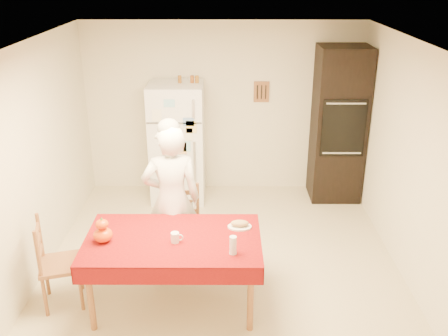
{
  "coord_description": "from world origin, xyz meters",
  "views": [
    {
      "loc": [
        0.04,
        -4.81,
        3.23
      ],
      "look_at": [
        0.02,
        0.2,
        1.16
      ],
      "focal_mm": 40.0,
      "sensor_mm": 36.0,
      "label": 1
    }
  ],
  "objects_px": {
    "pumpkin_lower": "(103,235)",
    "seated_woman": "(172,200)",
    "oven_cabinet": "(338,125)",
    "bread_plate": "(240,227)",
    "dining_table": "(173,244)",
    "wine_glass": "(233,245)",
    "chair_far": "(183,223)",
    "coffee_mug": "(175,237)",
    "refrigerator": "(178,143)",
    "chair_left": "(53,260)"
  },
  "relations": [
    {
      "from": "dining_table",
      "to": "wine_glass",
      "type": "bearing_deg",
      "value": -24.98
    },
    {
      "from": "chair_left",
      "to": "coffee_mug",
      "type": "bearing_deg",
      "value": -109.32
    },
    {
      "from": "seated_woman",
      "to": "pumpkin_lower",
      "type": "bearing_deg",
      "value": 42.22
    },
    {
      "from": "pumpkin_lower",
      "to": "bread_plate",
      "type": "bearing_deg",
      "value": 11.56
    },
    {
      "from": "refrigerator",
      "to": "chair_left",
      "type": "bearing_deg",
      "value": -112.12
    },
    {
      "from": "wine_glass",
      "to": "chair_far",
      "type": "bearing_deg",
      "value": 118.31
    },
    {
      "from": "oven_cabinet",
      "to": "coffee_mug",
      "type": "xyz_separation_m",
      "value": [
        -2.07,
        -2.62,
        -0.29
      ]
    },
    {
      "from": "refrigerator",
      "to": "coffee_mug",
      "type": "xyz_separation_m",
      "value": [
        0.21,
        -2.58,
        -0.04
      ]
    },
    {
      "from": "refrigerator",
      "to": "oven_cabinet",
      "type": "xyz_separation_m",
      "value": [
        2.28,
        0.05,
        0.25
      ]
    },
    {
      "from": "refrigerator",
      "to": "bread_plate",
      "type": "xyz_separation_m",
      "value": [
        0.83,
        -2.3,
        -0.08
      ]
    },
    {
      "from": "seated_woman",
      "to": "pumpkin_lower",
      "type": "relative_size",
      "value": 9.28
    },
    {
      "from": "oven_cabinet",
      "to": "chair_far",
      "type": "height_order",
      "value": "oven_cabinet"
    },
    {
      "from": "pumpkin_lower",
      "to": "wine_glass",
      "type": "height_order",
      "value": "wine_glass"
    },
    {
      "from": "seated_woman",
      "to": "coffee_mug",
      "type": "relative_size",
      "value": 17.13
    },
    {
      "from": "dining_table",
      "to": "chair_left",
      "type": "relative_size",
      "value": 1.79
    },
    {
      "from": "refrigerator",
      "to": "wine_glass",
      "type": "xyz_separation_m",
      "value": [
        0.75,
        -2.77,
        -0.0
      ]
    },
    {
      "from": "chair_far",
      "to": "bread_plate",
      "type": "xyz_separation_m",
      "value": [
        0.63,
        -0.54,
        0.26
      ]
    },
    {
      "from": "dining_table",
      "to": "pumpkin_lower",
      "type": "xyz_separation_m",
      "value": [
        -0.66,
        -0.06,
        0.14
      ]
    },
    {
      "from": "chair_left",
      "to": "coffee_mug",
      "type": "xyz_separation_m",
      "value": [
        1.22,
        -0.07,
        0.3
      ]
    },
    {
      "from": "seated_woman",
      "to": "bread_plate",
      "type": "relative_size",
      "value": 7.14
    },
    {
      "from": "dining_table",
      "to": "oven_cabinet",
      "type": "bearing_deg",
      "value": 50.51
    },
    {
      "from": "chair_far",
      "to": "seated_woman",
      "type": "height_order",
      "value": "seated_woman"
    },
    {
      "from": "coffee_mug",
      "to": "bread_plate",
      "type": "distance_m",
      "value": 0.68
    },
    {
      "from": "chair_far",
      "to": "chair_left",
      "type": "height_order",
      "value": "same"
    },
    {
      "from": "coffee_mug",
      "to": "dining_table",
      "type": "bearing_deg",
      "value": 112.69
    },
    {
      "from": "oven_cabinet",
      "to": "bread_plate",
      "type": "height_order",
      "value": "oven_cabinet"
    },
    {
      "from": "seated_woman",
      "to": "chair_far",
      "type": "bearing_deg",
      "value": -136.06
    },
    {
      "from": "refrigerator",
      "to": "seated_woman",
      "type": "distance_m",
      "value": 1.87
    },
    {
      "from": "bread_plate",
      "to": "oven_cabinet",
      "type": "bearing_deg",
      "value": 58.19
    },
    {
      "from": "refrigerator",
      "to": "chair_far",
      "type": "xyz_separation_m",
      "value": [
        0.2,
        -1.75,
        -0.34
      ]
    },
    {
      "from": "dining_table",
      "to": "wine_glass",
      "type": "relative_size",
      "value": 9.66
    },
    {
      "from": "pumpkin_lower",
      "to": "wine_glass",
      "type": "xyz_separation_m",
      "value": [
        1.23,
        -0.21,
        0.02
      ]
    },
    {
      "from": "chair_far",
      "to": "pumpkin_lower",
      "type": "xyz_separation_m",
      "value": [
        -0.68,
        -0.81,
        0.32
      ]
    },
    {
      "from": "bread_plate",
      "to": "refrigerator",
      "type": "bearing_deg",
      "value": 109.82
    },
    {
      "from": "chair_far",
      "to": "dining_table",
      "type": "bearing_deg",
      "value": -97.86
    },
    {
      "from": "chair_left",
      "to": "pumpkin_lower",
      "type": "height_order",
      "value": "chair_left"
    },
    {
      "from": "oven_cabinet",
      "to": "pumpkin_lower",
      "type": "xyz_separation_m",
      "value": [
        -2.76,
        -2.61,
        -0.27
      ]
    },
    {
      "from": "refrigerator",
      "to": "chair_left",
      "type": "relative_size",
      "value": 1.79
    },
    {
      "from": "chair_far",
      "to": "coffee_mug",
      "type": "distance_m",
      "value": 0.88
    },
    {
      "from": "chair_left",
      "to": "coffee_mug",
      "type": "relative_size",
      "value": 9.5
    },
    {
      "from": "seated_woman",
      "to": "wine_glass",
      "type": "bearing_deg",
      "value": 118.13
    },
    {
      "from": "seated_woman",
      "to": "coffee_mug",
      "type": "height_order",
      "value": "seated_woman"
    },
    {
      "from": "refrigerator",
      "to": "coffee_mug",
      "type": "bearing_deg",
      "value": -85.43
    },
    {
      "from": "chair_left",
      "to": "pumpkin_lower",
      "type": "xyz_separation_m",
      "value": [
        0.54,
        -0.06,
        0.32
      ]
    },
    {
      "from": "refrigerator",
      "to": "dining_table",
      "type": "relative_size",
      "value": 1.0
    },
    {
      "from": "coffee_mug",
      "to": "pumpkin_lower",
      "type": "xyz_separation_m",
      "value": [
        -0.69,
        0.01,
        0.02
      ]
    },
    {
      "from": "pumpkin_lower",
      "to": "seated_woman",
      "type": "bearing_deg",
      "value": 49.74
    },
    {
      "from": "chair_left",
      "to": "wine_glass",
      "type": "distance_m",
      "value": 1.82
    },
    {
      "from": "oven_cabinet",
      "to": "pumpkin_lower",
      "type": "distance_m",
      "value": 3.81
    },
    {
      "from": "chair_left",
      "to": "wine_glass",
      "type": "bearing_deg",
      "value": -114.62
    }
  ]
}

